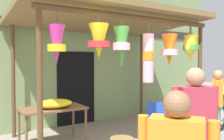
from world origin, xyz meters
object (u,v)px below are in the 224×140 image
Objects in this scene: display_table at (53,112)px; vendor_in_orange at (195,124)px; flower_heap_on_table at (56,104)px; passerby_at_right at (218,99)px; folding_chair at (156,119)px.

display_table is 3.04m from vendor_in_orange.
flower_heap_on_table is 3.51m from passerby_at_right.
display_table is 2.18m from folding_chair.
flower_heap_on_table is at bearing -63.22° from display_table.
folding_chair is (1.92, -0.86, -0.38)m from flower_heap_on_table.
display_table is 1.83× the size of flower_heap_on_table.
folding_chair is at bearing 59.26° from vendor_in_orange.
vendor_in_orange is (-1.18, -1.98, 0.48)m from folding_chair.
passerby_at_right is (3.23, -1.54, 0.20)m from display_table.
folding_chair is 0.54× the size of passerby_at_right.
passerby_at_right is (3.19, -1.46, 0.02)m from flower_heap_on_table.
vendor_in_orange is 2.81m from passerby_at_right.
passerby_at_right is at bearing -24.61° from flower_heap_on_table.
folding_chair is at bearing -24.29° from flower_heap_on_table.
flower_heap_on_table is 0.46× the size of passerby_at_right.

